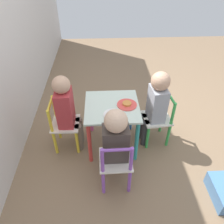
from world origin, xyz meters
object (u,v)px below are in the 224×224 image
at_px(chair_green, 158,120).
at_px(child_back, 67,108).
at_px(kids_table, 112,114).
at_px(child_front, 155,103).
at_px(child_left, 115,140).
at_px(chair_yellow, 64,125).
at_px(plate_front, 127,104).
at_px(plate_left, 113,114).
at_px(chair_purple, 116,164).

relative_size(chair_green, child_back, 0.67).
distance_m(kids_table, child_front, 0.42).
relative_size(child_front, child_left, 1.03).
bearing_deg(chair_yellow, kids_table, -90.00).
height_order(plate_front, plate_left, same).
bearing_deg(chair_green, child_front, -90.00).
distance_m(child_left, plate_left, 0.27).
bearing_deg(chair_purple, plate_left, -89.69).
bearing_deg(plate_front, child_left, 162.39).
xyz_separation_m(chair_purple, child_front, (0.51, -0.40, 0.22)).
height_order(chair_green, child_back, child_back).
height_order(chair_green, child_left, child_left).
relative_size(chair_purple, child_front, 0.68).
height_order(chair_purple, child_left, child_left).
distance_m(kids_table, chair_yellow, 0.49).
xyz_separation_m(child_front, child_left, (-0.45, 0.40, -0.01)).
distance_m(child_left, plate_front, 0.43).
bearing_deg(child_left, chair_yellow, -42.18).
bearing_deg(chair_green, child_back, -93.23).
height_order(kids_table, plate_front, plate_front).
height_order(chair_yellow, plate_front, chair_yellow).
relative_size(kids_table, chair_green, 0.92).
height_order(chair_purple, plate_front, chair_purple).
relative_size(child_front, plate_left, 4.89).
bearing_deg(child_left, chair_green, -136.14).
height_order(child_back, plate_front, child_back).
bearing_deg(child_front, chair_purple, -43.90).
bearing_deg(chair_purple, plate_front, -106.13).
bearing_deg(plate_front, child_front, -81.46).
bearing_deg(plate_front, chair_yellow, 89.06).
bearing_deg(child_left, child_front, -132.56).
bearing_deg(plate_left, child_back, 70.61).
xyz_separation_m(chair_yellow, plate_left, (-0.14, -0.47, 0.24)).
relative_size(child_front, plate_front, 4.45).
relative_size(chair_green, chair_purple, 1.00).
relative_size(chair_green, plate_left, 3.30).
bearing_deg(child_back, plate_left, -108.19).
distance_m(child_back, plate_left, 0.43).
xyz_separation_m(child_front, plate_front, (-0.04, 0.27, 0.02)).
bearing_deg(chair_yellow, plate_front, -89.73).
distance_m(kids_table, child_left, 0.41).
relative_size(chair_green, child_left, 0.70).
height_order(child_front, child_left, child_front).
bearing_deg(child_front, child_left, -47.52).
distance_m(chair_green, plate_left, 0.55).
distance_m(chair_green, chair_purple, 0.69).
bearing_deg(chair_purple, child_left, -90.00).
height_order(kids_table, chair_green, chair_green).
bearing_deg(child_back, kids_table, -90.00).
relative_size(child_left, child_back, 0.96).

